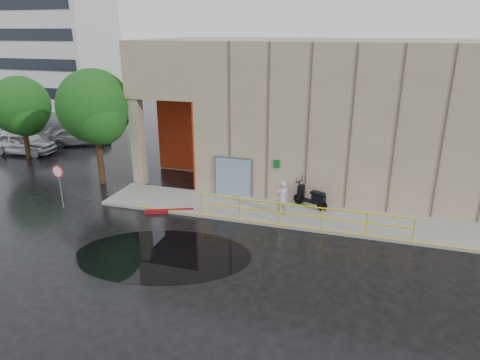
% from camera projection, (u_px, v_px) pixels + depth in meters
% --- Properties ---
extents(ground, '(120.00, 120.00, 0.00)m').
position_uv_depth(ground, '(185.00, 248.00, 17.66)').
color(ground, black).
rests_on(ground, ground).
extents(sidewalk, '(20.00, 3.00, 0.15)m').
position_uv_depth(sidewalk, '(299.00, 215.00, 20.60)').
color(sidewalk, gray).
rests_on(sidewalk, ground).
extents(building, '(20.00, 10.17, 8.00)m').
position_uv_depth(building, '(340.00, 108.00, 24.76)').
color(building, gray).
rests_on(building, ground).
extents(guardrail, '(9.56, 0.06, 1.03)m').
position_uv_depth(guardrail, '(301.00, 215.00, 19.11)').
color(guardrail, yellow).
rests_on(guardrail, sidewalk).
extents(distant_building, '(12.00, 8.08, 15.00)m').
position_uv_depth(distant_building, '(54.00, 39.00, 48.07)').
color(distant_building, silver).
rests_on(distant_building, ground).
extents(person, '(0.75, 0.67, 1.71)m').
position_uv_depth(person, '(282.00, 198.00, 20.16)').
color(person, '#B1B1B6').
rests_on(person, sidewalk).
extents(scooter, '(1.93, 1.30, 1.46)m').
position_uv_depth(scooter, '(311.00, 192.00, 21.04)').
color(scooter, black).
rests_on(scooter, sidewalk).
extents(stop_sign, '(0.68, 0.10, 2.26)m').
position_uv_depth(stop_sign, '(59.00, 176.00, 21.13)').
color(stop_sign, slate).
rests_on(stop_sign, ground).
extents(red_curb, '(2.29, 1.07, 0.18)m').
position_uv_depth(red_curb, '(169.00, 211.00, 21.04)').
color(red_curb, maroon).
rests_on(red_curb, ground).
extents(puddle, '(7.89, 5.81, 0.01)m').
position_uv_depth(puddle, '(163.00, 255.00, 17.12)').
color(puddle, black).
rests_on(puddle, ground).
extents(car_a, '(4.93, 2.37, 1.62)m').
position_uv_depth(car_a, '(22.00, 143.00, 30.79)').
color(car_a, silver).
rests_on(car_a, ground).
extents(car_b, '(4.17, 2.70, 1.30)m').
position_uv_depth(car_b, '(21.00, 137.00, 33.13)').
color(car_b, white).
rests_on(car_b, ground).
extents(car_c, '(4.99, 3.93, 1.35)m').
position_uv_depth(car_c, '(80.00, 136.00, 33.28)').
color(car_c, '#A4A6AB').
rests_on(car_c, ground).
extents(tree_near, '(4.08, 4.08, 6.57)m').
position_uv_depth(tree_near, '(96.00, 110.00, 23.55)').
color(tree_near, '#321D10').
rests_on(tree_near, ground).
extents(tree_far, '(3.94, 3.94, 5.64)m').
position_uv_depth(tree_far, '(22.00, 108.00, 28.74)').
color(tree_far, '#321D10').
rests_on(tree_far, ground).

